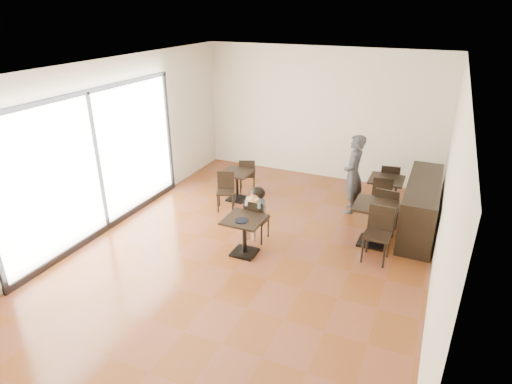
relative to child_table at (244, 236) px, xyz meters
The scene contains 23 objects.
floor 0.42m from the child_table, 66.47° to the left, with size 6.00×8.00×0.01m, color brown.
ceiling 2.86m from the child_table, 66.47° to the left, with size 6.00×8.00×0.01m, color white.
wall_back 4.39m from the child_table, 88.77° to the left, with size 6.00×0.01×3.20m, color silver.
wall_front 3.99m from the child_table, 88.63° to the right, with size 6.00×0.01×3.20m, color silver.
wall_left 3.17m from the child_table, behind, with size 0.01×8.00×3.20m, color silver.
wall_right 3.34m from the child_table, ahead, with size 0.01×8.00×3.20m, color silver.
storefront_window 3.08m from the child_table, behind, with size 0.04×4.50×2.60m, color white.
child_table is the anchor object (origin of this frame).
child_chair 0.55m from the child_table, 90.00° to the left, with size 0.38×0.38×0.85m, color black, non-canonical shape.
child 0.58m from the child_table, 90.00° to the left, with size 0.38×0.53×1.06m, color slate, non-canonical shape.
plate 0.37m from the child_table, 90.00° to the right, with size 0.24×0.24×0.01m, color black.
pizza_slice 0.67m from the child_table, 90.00° to the left, with size 0.25×0.19×0.06m, color #ECD47C, non-canonical shape.
adult_patron 2.86m from the child_table, 61.70° to the left, with size 0.61×0.40×1.68m, color #34353A.
cafe_table_mid 2.39m from the child_table, 32.58° to the left, with size 0.76×0.76×0.80m, color black, non-canonical shape.
cafe_table_left 2.30m from the child_table, 119.57° to the left, with size 0.64×0.64×0.68m, color black, non-canonical shape.
cafe_table_back 3.42m from the child_table, 54.47° to the left, with size 0.70×0.70×0.74m, color black, non-canonical shape.
chair_mid_a 2.84m from the child_table, 40.40° to the left, with size 0.43×0.43×0.96m, color black, non-canonical shape.
chair_mid_b 2.28m from the child_table, 18.83° to the left, with size 0.43×0.43×0.96m, color black, non-canonical shape.
chair_left_a 2.80m from the child_table, 114.00° to the left, with size 0.37×0.37×0.82m, color black, non-canonical shape.
chair_left_b 1.85m from the child_table, 128.03° to the left, with size 0.37×0.37×0.82m, color black, non-canonical shape.
chair_back_a 3.88m from the child_table, 59.20° to the left, with size 0.40×0.40×0.88m, color black, non-canonical shape.
chair_back_b 2.99m from the child_table, 48.33° to the left, with size 0.40×0.40×0.88m, color black, non-canonical shape.
service_counter 3.52m from the child_table, 38.86° to the left, with size 0.60×2.40×1.00m, color black.
Camera 1 is at (2.76, -6.11, 4.12)m, focal length 30.00 mm.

